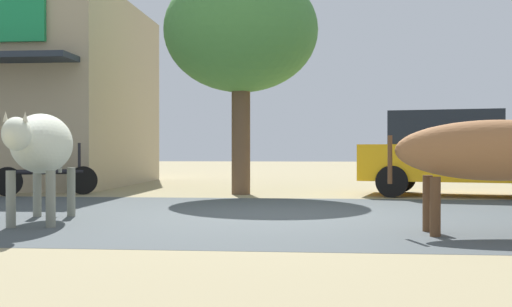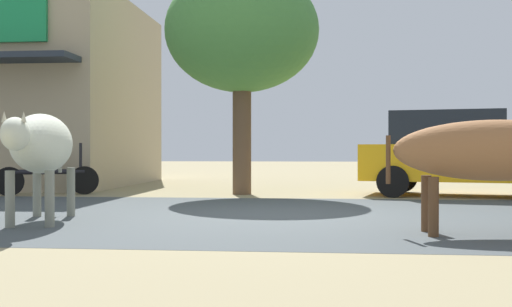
{
  "view_description": "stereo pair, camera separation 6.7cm",
  "coord_description": "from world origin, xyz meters",
  "px_view_note": "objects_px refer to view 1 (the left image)",
  "views": [
    {
      "loc": [
        0.52,
        -8.79,
        0.9
      ],
      "look_at": [
        -0.43,
        1.14,
        0.84
      ],
      "focal_mm": 45.54,
      "sensor_mm": 36.0,
      "label": 1
    },
    {
      "loc": [
        0.58,
        -8.78,
        0.9
      ],
      "look_at": [
        -0.43,
        1.14,
        0.84
      ],
      "focal_mm": 45.54,
      "sensor_mm": 36.0,
      "label": 2
    }
  ],
  "objects_px": {
    "cow_near_brown": "(42,145)",
    "parked_hatchback_car": "(457,153)",
    "roadside_tree": "(241,32)",
    "parked_motorcycle": "(48,172)",
    "cow_far_dark": "(508,152)"
  },
  "relations": [
    {
      "from": "roadside_tree",
      "to": "cow_near_brown",
      "type": "bearing_deg",
      "value": -109.57
    },
    {
      "from": "parked_motorcycle",
      "to": "cow_near_brown",
      "type": "height_order",
      "value": "cow_near_brown"
    },
    {
      "from": "parked_motorcycle",
      "to": "cow_far_dark",
      "type": "height_order",
      "value": "cow_far_dark"
    },
    {
      "from": "parked_hatchback_car",
      "to": "cow_near_brown",
      "type": "height_order",
      "value": "parked_hatchback_car"
    },
    {
      "from": "roadside_tree",
      "to": "cow_far_dark",
      "type": "distance_m",
      "value": 7.25
    },
    {
      "from": "roadside_tree",
      "to": "parked_motorcycle",
      "type": "bearing_deg",
      "value": -170.31
    },
    {
      "from": "roadside_tree",
      "to": "parked_motorcycle",
      "type": "relative_size",
      "value": 2.51
    },
    {
      "from": "roadside_tree",
      "to": "cow_far_dark",
      "type": "bearing_deg",
      "value": -58.9
    },
    {
      "from": "parked_hatchback_car",
      "to": "cow_far_dark",
      "type": "relative_size",
      "value": 1.45
    },
    {
      "from": "parked_motorcycle",
      "to": "roadside_tree",
      "type": "bearing_deg",
      "value": 9.69
    },
    {
      "from": "parked_hatchback_car",
      "to": "cow_far_dark",
      "type": "bearing_deg",
      "value": -96.75
    },
    {
      "from": "roadside_tree",
      "to": "parked_motorcycle",
      "type": "height_order",
      "value": "roadside_tree"
    },
    {
      "from": "cow_near_brown",
      "to": "cow_far_dark",
      "type": "bearing_deg",
      "value": -6.94
    },
    {
      "from": "parked_motorcycle",
      "to": "cow_near_brown",
      "type": "distance_m",
      "value": 4.97
    },
    {
      "from": "cow_near_brown",
      "to": "parked_hatchback_car",
      "type": "bearing_deg",
      "value": 40.41
    }
  ]
}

